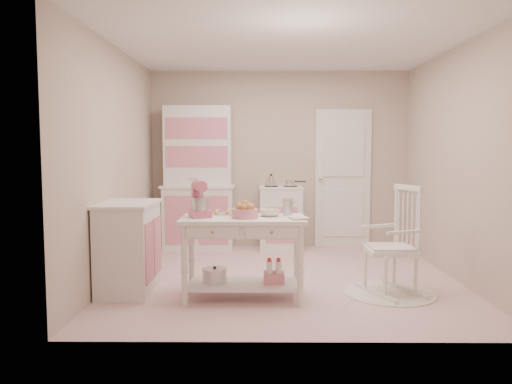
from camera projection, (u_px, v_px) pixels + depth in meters
room_shell at (286, 132)px, 5.53m from camera, size 3.84×3.84×2.62m
door at (343, 178)px, 7.44m from camera, size 0.82×0.05×2.04m
hutch at (198, 178)px, 7.24m from camera, size 1.06×0.50×2.08m
stove at (281, 218)px, 7.23m from camera, size 0.62×0.57×0.92m
base_cabinet at (129, 247)px, 5.09m from camera, size 0.54×0.84×0.92m
lace_rug at (389, 293)px, 5.05m from camera, size 0.92×0.92×0.01m
rocking_chair at (391, 240)px, 5.00m from camera, size 0.72×0.85×1.10m
work_table at (243, 258)px, 4.86m from camera, size 1.20×0.60×0.80m
stand_mixer at (200, 200)px, 4.83m from camera, size 0.29×0.33×0.34m
cookie_tray at (229, 214)px, 5.00m from camera, size 0.34×0.24×0.02m
bread_basket at (245, 213)px, 4.77m from camera, size 0.25×0.25×0.09m
mixing_bowl at (270, 213)px, 4.90m from camera, size 0.21×0.21×0.07m
metal_pitcher at (288, 207)px, 4.97m from camera, size 0.10×0.10×0.17m
recipe_book at (290, 218)px, 4.70m from camera, size 0.20×0.24×0.02m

